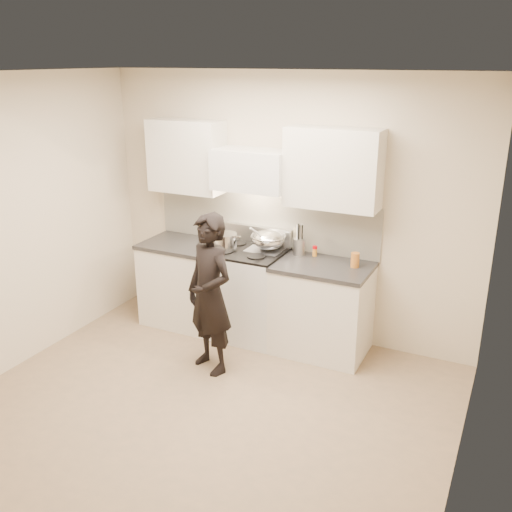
{
  "coord_description": "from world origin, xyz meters",
  "views": [
    {
      "loc": [
        2.18,
        -3.49,
        2.81
      ],
      "look_at": [
        -0.01,
        1.05,
        1.04
      ],
      "focal_mm": 40.0,
      "sensor_mm": 36.0,
      "label": 1
    }
  ],
  "objects_px": {
    "stove": "(247,293)",
    "person": "(210,294)",
    "counter_right": "(322,308)",
    "utensil_crock": "(299,245)",
    "wok": "(268,240)"
  },
  "relations": [
    {
      "from": "stove",
      "to": "person",
      "type": "distance_m",
      "value": 0.83
    },
    {
      "from": "stove",
      "to": "counter_right",
      "type": "bearing_deg",
      "value": 0.0
    },
    {
      "from": "wok",
      "to": "person",
      "type": "xyz_separation_m",
      "value": [
        -0.18,
        -0.88,
        -0.3
      ]
    },
    {
      "from": "stove",
      "to": "counter_right",
      "type": "xyz_separation_m",
      "value": [
        0.83,
        0.0,
        -0.01
      ]
    },
    {
      "from": "stove",
      "to": "utensil_crock",
      "type": "distance_m",
      "value": 0.76
    },
    {
      "from": "utensil_crock",
      "to": "stove",
      "type": "bearing_deg",
      "value": -161.22
    },
    {
      "from": "wok",
      "to": "person",
      "type": "relative_size",
      "value": 0.29
    },
    {
      "from": "stove",
      "to": "utensil_crock",
      "type": "height_order",
      "value": "utensil_crock"
    },
    {
      "from": "stove",
      "to": "counter_right",
      "type": "height_order",
      "value": "stove"
    },
    {
      "from": "counter_right",
      "to": "wok",
      "type": "height_order",
      "value": "wok"
    },
    {
      "from": "person",
      "to": "wok",
      "type": "bearing_deg",
      "value": 101.78
    },
    {
      "from": "stove",
      "to": "person",
      "type": "relative_size",
      "value": 0.63
    },
    {
      "from": "stove",
      "to": "person",
      "type": "bearing_deg",
      "value": -88.99
    },
    {
      "from": "counter_right",
      "to": "person",
      "type": "relative_size",
      "value": 0.61
    },
    {
      "from": "stove",
      "to": "utensil_crock",
      "type": "relative_size",
      "value": 3.04
    }
  ]
}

